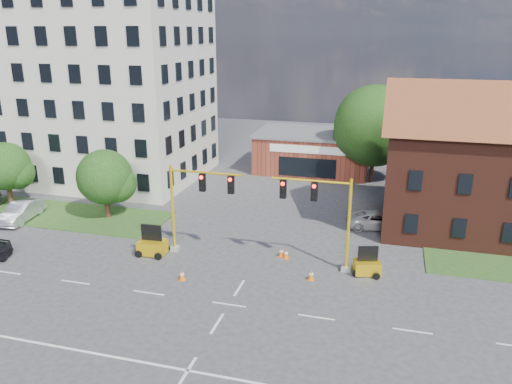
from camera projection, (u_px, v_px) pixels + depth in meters
The scene contains 18 objects.
ground at pixel (229, 305), 28.31m from camera, with size 120.00×120.00×0.00m, color #3D3D3F.
grass_verge_nw at pixel (43, 213), 42.50m from camera, with size 22.00×6.00×0.08m, color #264A1C.
lane_markings at pixel (211, 334), 25.56m from camera, with size 60.00×36.00×0.01m, color white, non-canonical shape.
office_block at pixel (107, 78), 50.26m from camera, with size 18.40×15.40×20.60m.
brick_shop at pixel (313, 151), 55.16m from camera, with size 12.40×8.40×4.30m.
tree_large at pixel (379, 128), 49.72m from camera, with size 8.56×8.16×9.87m.
tree_nw_front at pixel (108, 179), 40.44m from camera, with size 4.71×4.49×5.78m.
tree_nw_rear at pixel (9, 168), 43.39m from camera, with size 4.41×4.20×5.69m.
signal_mast_west at pixel (195, 200), 33.70m from camera, with size 5.30×0.60×6.20m.
signal_mast_east at pixel (323, 212), 31.52m from camera, with size 5.30×0.60×6.20m.
trailer_west at pixel (152, 246), 34.42m from camera, with size 1.92×1.33×2.13m.
trailer_east at pixel (367, 266), 31.68m from camera, with size 1.86×1.48×1.85m.
cone_a at pixel (182, 275), 30.98m from camera, with size 0.40×0.40×0.70m.
cone_b at pixel (281, 252), 34.22m from camera, with size 0.40×0.40×0.70m.
cone_c at pixel (311, 275), 30.99m from camera, with size 0.40×0.40×0.70m.
cone_d at pixel (286, 254), 33.93m from camera, with size 0.40×0.40×0.70m.
pickup_white at pixel (379, 220), 39.11m from camera, with size 2.26×4.90×1.36m, color silver.
sedan_silver_front at pixel (21, 211), 40.65m from camera, with size 1.67×4.78×1.57m, color #B1B2B9.
Camera 1 is at (8.07, -23.68, 14.81)m, focal length 35.00 mm.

